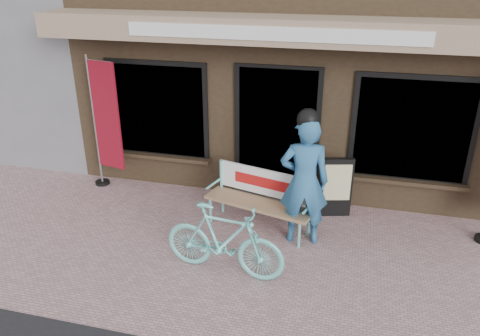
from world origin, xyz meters
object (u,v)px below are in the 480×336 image
(bicycle, at_px, (224,240))
(menu_stand, at_px, (336,187))
(bench, at_px, (261,195))
(person, at_px, (304,179))
(nobori_red, at_px, (105,123))

(bicycle, relative_size, menu_stand, 1.65)
(bicycle, height_order, menu_stand, menu_stand)
(bench, relative_size, menu_stand, 1.74)
(person, distance_m, bicycle, 1.38)
(person, height_order, menu_stand, person)
(bicycle, distance_m, nobori_red, 3.26)
(person, relative_size, nobori_red, 0.85)
(bench, distance_m, bicycle, 1.24)
(person, bearing_deg, bench, 150.70)
(nobori_red, relative_size, menu_stand, 2.39)
(bench, distance_m, nobori_red, 2.93)
(nobori_red, height_order, menu_stand, nobori_red)
(person, bearing_deg, nobori_red, 156.40)
(bench, relative_size, person, 0.86)
(bench, xyz_separation_m, person, (0.63, -0.23, 0.43))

